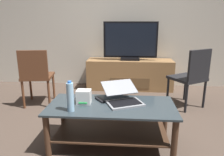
{
  "coord_description": "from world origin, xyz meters",
  "views": [
    {
      "loc": [
        0.21,
        -2.1,
        1.29
      ],
      "look_at": [
        0.02,
        0.42,
        0.61
      ],
      "focal_mm": 33.95,
      "sensor_mm": 36.0,
      "label": 1
    }
  ],
  "objects_px": {
    "side_chair": "(36,74)",
    "cell_phone": "(79,96)",
    "media_cabinet": "(130,74)",
    "dining_chair": "(192,75)",
    "tv_remote": "(100,100)",
    "laptop": "(123,97)",
    "coffee_table": "(111,118)",
    "router_box": "(84,97)",
    "water_bottle_near": "(70,97)",
    "television": "(130,42)"
  },
  "relations": [
    {
      "from": "dining_chair",
      "to": "tv_remote",
      "type": "bearing_deg",
      "value": -141.33
    },
    {
      "from": "side_chair",
      "to": "router_box",
      "type": "relative_size",
      "value": 6.11
    },
    {
      "from": "router_box",
      "to": "tv_remote",
      "type": "xyz_separation_m",
      "value": [
        0.16,
        0.08,
        -0.06
      ]
    },
    {
      "from": "router_box",
      "to": "media_cabinet",
      "type": "bearing_deg",
      "value": 76.02
    },
    {
      "from": "coffee_table",
      "to": "cell_phone",
      "type": "distance_m",
      "value": 0.46
    },
    {
      "from": "water_bottle_near",
      "to": "cell_phone",
      "type": "bearing_deg",
      "value": 90.9
    },
    {
      "from": "television",
      "to": "router_box",
      "type": "bearing_deg",
      "value": -104.13
    },
    {
      "from": "media_cabinet",
      "to": "side_chair",
      "type": "relative_size",
      "value": 1.84
    },
    {
      "from": "dining_chair",
      "to": "tv_remote",
      "type": "xyz_separation_m",
      "value": [
        -1.24,
        -0.99,
        -0.04
      ]
    },
    {
      "from": "side_chair",
      "to": "cell_phone",
      "type": "xyz_separation_m",
      "value": [
        0.85,
        -0.81,
        -0.04
      ]
    },
    {
      "from": "coffee_table",
      "to": "dining_chair",
      "type": "bearing_deg",
      "value": 44.76
    },
    {
      "from": "coffee_table",
      "to": "router_box",
      "type": "relative_size",
      "value": 8.96
    },
    {
      "from": "media_cabinet",
      "to": "cell_phone",
      "type": "xyz_separation_m",
      "value": [
        -0.58,
        -1.78,
        0.18
      ]
    },
    {
      "from": "water_bottle_near",
      "to": "cell_phone",
      "type": "xyz_separation_m",
      "value": [
        -0.01,
        0.38,
        -0.14
      ]
    },
    {
      "from": "side_chair",
      "to": "cell_phone",
      "type": "bearing_deg",
      "value": -43.58
    },
    {
      "from": "laptop",
      "to": "tv_remote",
      "type": "bearing_deg",
      "value": 176.36
    },
    {
      "from": "dining_chair",
      "to": "tv_remote",
      "type": "relative_size",
      "value": 5.66
    },
    {
      "from": "laptop",
      "to": "tv_remote",
      "type": "relative_size",
      "value": 3.23
    },
    {
      "from": "coffee_table",
      "to": "side_chair",
      "type": "xyz_separation_m",
      "value": [
        -1.23,
        1.01,
        0.19
      ]
    },
    {
      "from": "side_chair",
      "to": "water_bottle_near",
      "type": "height_order",
      "value": "side_chair"
    },
    {
      "from": "coffee_table",
      "to": "router_box",
      "type": "distance_m",
      "value": 0.36
    },
    {
      "from": "side_chair",
      "to": "dining_chair",
      "type": "bearing_deg",
      "value": 2.06
    },
    {
      "from": "media_cabinet",
      "to": "water_bottle_near",
      "type": "xyz_separation_m",
      "value": [
        -0.58,
        -2.16,
        0.31
      ]
    },
    {
      "from": "coffee_table",
      "to": "media_cabinet",
      "type": "relative_size",
      "value": 0.8
    },
    {
      "from": "coffee_table",
      "to": "router_box",
      "type": "bearing_deg",
      "value": 175.4
    },
    {
      "from": "tv_remote",
      "to": "laptop",
      "type": "bearing_deg",
      "value": -39.15
    },
    {
      "from": "laptop",
      "to": "water_bottle_near",
      "type": "xyz_separation_m",
      "value": [
        -0.49,
        -0.27,
        0.08
      ]
    },
    {
      "from": "dining_chair",
      "to": "laptop",
      "type": "xyz_separation_m",
      "value": [
        -1.0,
        -1.01,
        0.01
      ]
    },
    {
      "from": "coffee_table",
      "to": "laptop",
      "type": "height_order",
      "value": "laptop"
    },
    {
      "from": "laptop",
      "to": "water_bottle_near",
      "type": "height_order",
      "value": "water_bottle_near"
    },
    {
      "from": "laptop",
      "to": "television",
      "type": "bearing_deg",
      "value": 87.3
    },
    {
      "from": "dining_chair",
      "to": "tv_remote",
      "type": "height_order",
      "value": "dining_chair"
    },
    {
      "from": "media_cabinet",
      "to": "television",
      "type": "xyz_separation_m",
      "value": [
        0.0,
        -0.02,
        0.63
      ]
    },
    {
      "from": "side_chair",
      "to": "laptop",
      "type": "relative_size",
      "value": 1.71
    },
    {
      "from": "media_cabinet",
      "to": "dining_chair",
      "type": "bearing_deg",
      "value": -44.44
    },
    {
      "from": "water_bottle_near",
      "to": "tv_remote",
      "type": "bearing_deg",
      "value": 49.09
    },
    {
      "from": "side_chair",
      "to": "router_box",
      "type": "distance_m",
      "value": 1.37
    },
    {
      "from": "cell_phone",
      "to": "tv_remote",
      "type": "bearing_deg",
      "value": -20.48
    },
    {
      "from": "side_chair",
      "to": "media_cabinet",
      "type": "bearing_deg",
      "value": 34.29
    },
    {
      "from": "water_bottle_near",
      "to": "router_box",
      "type": "bearing_deg",
      "value": 66.67
    },
    {
      "from": "dining_chair",
      "to": "television",
      "type": "bearing_deg",
      "value": 136.26
    },
    {
      "from": "side_chair",
      "to": "tv_remote",
      "type": "xyz_separation_m",
      "value": [
        1.1,
        -0.91,
        -0.04
      ]
    },
    {
      "from": "media_cabinet",
      "to": "dining_chair",
      "type": "relative_size",
      "value": 1.8
    },
    {
      "from": "laptop",
      "to": "router_box",
      "type": "distance_m",
      "value": 0.41
    },
    {
      "from": "media_cabinet",
      "to": "router_box",
      "type": "xyz_separation_m",
      "value": [
        -0.49,
        -1.97,
        0.24
      ]
    },
    {
      "from": "coffee_table",
      "to": "dining_chair",
      "type": "distance_m",
      "value": 1.57
    },
    {
      "from": "coffee_table",
      "to": "cell_phone",
      "type": "height_order",
      "value": "cell_phone"
    },
    {
      "from": "coffee_table",
      "to": "cell_phone",
      "type": "xyz_separation_m",
      "value": [
        -0.38,
        0.21,
        0.15
      ]
    },
    {
      "from": "laptop",
      "to": "cell_phone",
      "type": "relative_size",
      "value": 3.69
    },
    {
      "from": "media_cabinet",
      "to": "router_box",
      "type": "distance_m",
      "value": 2.04
    }
  ]
}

